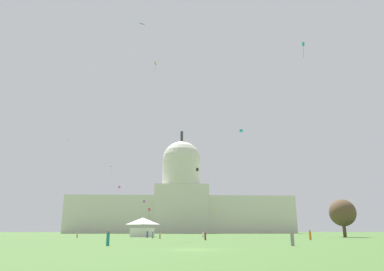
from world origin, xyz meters
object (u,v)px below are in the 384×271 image
kite_pink_mid (112,168)px  person_teal_edge_east (108,239)px  kite_red_low (149,210)px  kite_black_mid (197,170)px  person_tan_lawn_far_right (160,235)px  kite_turquoise_high (303,46)px  person_orange_near_tent (310,235)px  person_maroon_mid_center (205,236)px  kite_violet_low (144,201)px  person_grey_near_tree_east (292,240)px  person_white_back_center (203,235)px  person_denim_lawn_far_left (147,235)px  kite_white_mid (67,140)px  kite_orange_high (155,65)px  kite_magenta_mid (119,187)px  person_grey_back_right (153,235)px  kite_blue_high (143,25)px  kite_gold_low (215,209)px  tree_east_mid (343,213)px  kite_cyan_mid (241,131)px  capitol_building (181,203)px  event_tent (143,227)px  person_tan_edge_west (77,234)px

kite_pink_mid → person_teal_edge_east: bearing=116.3°
kite_red_low → kite_black_mid: 38.12m
kite_red_low → kite_pink_mid: 49.75m
person_tan_lawn_far_right → kite_red_low: bearing=172.9°
kite_turquoise_high → person_orange_near_tent: bearing=-30.8°
person_maroon_mid_center → kite_violet_low: kite_violet_low is taller
person_grey_near_tree_east → kite_red_low: (-21.56, 85.50, 8.06)m
person_white_back_center → kite_black_mid: 69.48m
person_white_back_center → person_denim_lawn_far_left: bearing=83.0°
kite_white_mid → kite_orange_high: 37.21m
kite_magenta_mid → kite_orange_high: 61.16m
person_grey_back_right → person_grey_near_tree_east: (17.89, -40.96, -0.07)m
kite_violet_low → kite_blue_high: size_ratio=0.54×
person_maroon_mid_center → person_orange_near_tent: person_orange_near_tent is taller
kite_magenta_mid → kite_violet_low: 37.41m
person_grey_near_tree_east → person_maroon_mid_center: bearing=-123.1°
person_teal_edge_east → kite_turquoise_high: size_ratio=0.42×
kite_pink_mid → kite_gold_low: (51.63, 25.32, -17.19)m
person_orange_near_tent → kite_gold_low: 126.21m
kite_red_low → tree_east_mid: bearing=151.4°
kite_red_low → kite_cyan_mid: bearing=141.5°
kite_magenta_mid → tree_east_mid: bearing=-66.1°
capitol_building → person_teal_edge_east: capitol_building is taller
kite_gold_low → kite_cyan_mid: bearing=-93.3°
person_maroon_mid_center → person_grey_back_right: person_grey_back_right is taller
event_tent → tree_east_mid: size_ratio=0.70×
person_tan_edge_west → person_tan_lawn_far_right: 23.17m
kite_orange_high → kite_cyan_mid: kite_orange_high is taller
kite_red_low → event_tent: bearing=95.0°
event_tent → person_tan_edge_west: 19.45m
person_teal_edge_east → kite_magenta_mid: bearing=-11.3°
person_white_back_center → kite_turquoise_high: (22.77, -16.27, 43.16)m
kite_violet_low → kite_magenta_mid: bearing=-15.0°
kite_violet_low → kite_blue_high: (6.85, -112.98, 34.20)m
kite_violet_low → person_teal_edge_east: bearing=0.3°
kite_violet_low → kite_gold_low: bearing=89.0°
person_orange_near_tent → person_grey_back_right: 33.67m
person_white_back_center → kite_orange_high: kite_orange_high is taller
tree_east_mid → kite_white_mid: kite_white_mid is taller
event_tent → kite_gold_low: kite_gold_low is taller
person_maroon_mid_center → person_denim_lawn_far_left: bearing=-28.7°
person_denim_lawn_far_left → kite_turquoise_high: (36.39, -15.70, 43.07)m
tree_east_mid → kite_violet_low: (-59.11, 99.21, 10.47)m
person_grey_back_right → kite_white_mid: bearing=-62.8°
person_orange_near_tent → person_teal_edge_east: size_ratio=1.08×
person_denim_lawn_far_left → person_orange_near_tent: 38.93m
person_white_back_center → kite_white_mid: (-38.46, 11.31, 26.44)m
kite_magenta_mid → kite_black_mid: kite_black_mid is taller
tree_east_mid → person_grey_back_right: size_ratio=6.10×
person_orange_near_tent → person_tan_lawn_far_right: size_ratio=1.08×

